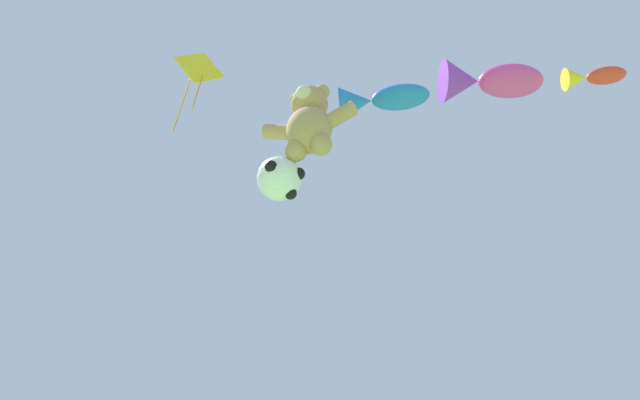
{
  "coord_description": "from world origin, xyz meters",
  "views": [
    {
      "loc": [
        2.48,
        -0.8,
        1.26
      ],
      "look_at": [
        0.57,
        4.78,
        6.68
      ],
      "focal_mm": 28.0,
      "sensor_mm": 36.0,
      "label": 1
    }
  ],
  "objects_px": {
    "teddy_bear_kite": "(309,121)",
    "diamond_kite": "(198,72)",
    "soccer_ball_kite": "(280,179)",
    "fish_kite_crimson": "(591,77)",
    "fish_kite_cobalt": "(378,100)",
    "fish_kite_magenta": "(486,81)"
  },
  "relations": [
    {
      "from": "fish_kite_cobalt",
      "to": "diamond_kite",
      "type": "bearing_deg",
      "value": -163.57
    },
    {
      "from": "fish_kite_magenta",
      "to": "diamond_kite",
      "type": "height_order",
      "value": "diamond_kite"
    },
    {
      "from": "fish_kite_cobalt",
      "to": "fish_kite_crimson",
      "type": "bearing_deg",
      "value": 20.13
    },
    {
      "from": "fish_kite_crimson",
      "to": "diamond_kite",
      "type": "height_order",
      "value": "diamond_kite"
    },
    {
      "from": "soccer_ball_kite",
      "to": "fish_kite_crimson",
      "type": "distance_m",
      "value": 8.2
    },
    {
      "from": "fish_kite_magenta",
      "to": "diamond_kite",
      "type": "distance_m",
      "value": 7.14
    },
    {
      "from": "soccer_ball_kite",
      "to": "fish_kite_magenta",
      "type": "bearing_deg",
      "value": 20.4
    },
    {
      "from": "teddy_bear_kite",
      "to": "fish_kite_cobalt",
      "type": "bearing_deg",
      "value": 32.4
    },
    {
      "from": "soccer_ball_kite",
      "to": "fish_kite_crimson",
      "type": "height_order",
      "value": "fish_kite_crimson"
    },
    {
      "from": "teddy_bear_kite",
      "to": "fish_kite_crimson",
      "type": "distance_m",
      "value": 7.25
    },
    {
      "from": "teddy_bear_kite",
      "to": "fish_kite_magenta",
      "type": "bearing_deg",
      "value": 27.0
    },
    {
      "from": "teddy_bear_kite",
      "to": "diamond_kite",
      "type": "height_order",
      "value": "diamond_kite"
    },
    {
      "from": "teddy_bear_kite",
      "to": "soccer_ball_kite",
      "type": "bearing_deg",
      "value": 158.18
    },
    {
      "from": "soccer_ball_kite",
      "to": "fish_kite_cobalt",
      "type": "relative_size",
      "value": 0.46
    },
    {
      "from": "fish_kite_magenta",
      "to": "fish_kite_crimson",
      "type": "bearing_deg",
      "value": 16.0
    },
    {
      "from": "teddy_bear_kite",
      "to": "fish_kite_cobalt",
      "type": "relative_size",
      "value": 0.98
    },
    {
      "from": "soccer_ball_kite",
      "to": "diamond_kite",
      "type": "height_order",
      "value": "diamond_kite"
    },
    {
      "from": "teddy_bear_kite",
      "to": "fish_kite_cobalt",
      "type": "xyz_separation_m",
      "value": [
        1.34,
        0.85,
        1.25
      ]
    },
    {
      "from": "diamond_kite",
      "to": "soccer_ball_kite",
      "type": "bearing_deg",
      "value": 17.03
    },
    {
      "from": "fish_kite_magenta",
      "to": "fish_kite_crimson",
      "type": "relative_size",
      "value": 1.75
    },
    {
      "from": "fish_kite_cobalt",
      "to": "fish_kite_crimson",
      "type": "distance_m",
      "value": 5.41
    },
    {
      "from": "teddy_bear_kite",
      "to": "fish_kite_cobalt",
      "type": "height_order",
      "value": "fish_kite_cobalt"
    }
  ]
}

